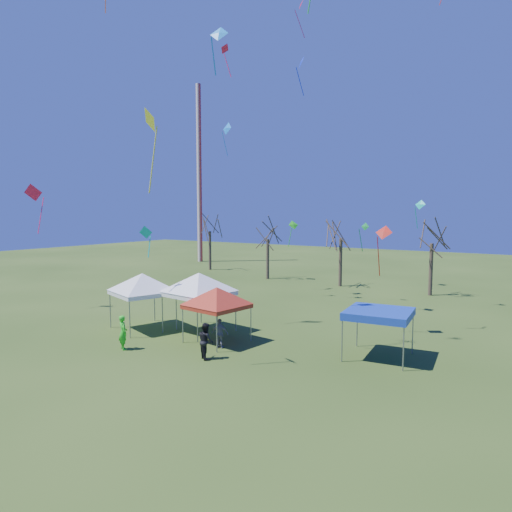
{
  "coord_description": "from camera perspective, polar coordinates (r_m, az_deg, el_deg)",
  "views": [
    {
      "loc": [
        14.6,
        -16.62,
        7.16
      ],
      "look_at": [
        1.83,
        3.0,
        4.89
      ],
      "focal_mm": 32.0,
      "sensor_mm": 36.0,
      "label": 1
    }
  ],
  "objects": [
    {
      "name": "tent_blue",
      "position": [
        23.22,
        15.11,
        -7.01
      ],
      "size": [
        3.34,
        3.34,
        2.38
      ],
      "rotation": [
        0.0,
        0.0,
        0.11
      ],
      "color": "gray",
      "rests_on": "ground"
    },
    {
      "name": "kite_26",
      "position": [
        46.16,
        5.61,
        28.73
      ],
      "size": [
        1.18,
        1.23,
        3.15
      ],
      "rotation": [
        0.0,
        0.0,
        5.38
      ],
      "color": "red",
      "rests_on": "ground"
    },
    {
      "name": "kite_5",
      "position": [
        21.33,
        -13.01,
        16.12
      ],
      "size": [
        1.27,
        1.0,
        3.76
      ],
      "rotation": [
        0.0,
        0.0,
        2.68
      ],
      "color": "#FFF91A",
      "rests_on": "ground"
    },
    {
      "name": "kite_7",
      "position": [
        40.03,
        -3.93,
        24.36
      ],
      "size": [
        0.76,
        0.93,
        2.58
      ],
      "rotation": [
        0.0,
        0.0,
        4.66
      ],
      "color": "#F0163F",
      "rests_on": "ground"
    },
    {
      "name": "tent_white_west",
      "position": [
        28.61,
        -14.04,
        -2.58
      ],
      "size": [
        4.27,
        4.27,
        3.97
      ],
      "rotation": [
        0.0,
        0.0,
        -0.32
      ],
      "color": "gray",
      "rests_on": "ground"
    },
    {
      "name": "radio_mast",
      "position": [
        66.38,
        -7.11,
        10.11
      ],
      "size": [
        0.7,
        0.7,
        25.0
      ],
      "primitive_type": "cylinder",
      "color": "silver",
      "rests_on": "ground"
    },
    {
      "name": "kite_19",
      "position": [
        40.52,
        19.81,
        6.01
      ],
      "size": [
        0.98,
        0.69,
        2.44
      ],
      "rotation": [
        0.0,
        0.0,
        6.09
      ],
      "color": "#0CB99E",
      "rests_on": "ground"
    },
    {
      "name": "tent_red",
      "position": [
        25.06,
        -4.93,
        -4.38
      ],
      "size": [
        3.97,
        3.97,
        3.53
      ],
      "rotation": [
        0.0,
        0.0,
        -0.13
      ],
      "color": "gray",
      "rests_on": "ground"
    },
    {
      "name": "tree_1",
      "position": [
        48.46,
        1.49,
        3.92
      ],
      "size": [
        3.42,
        3.42,
        7.54
      ],
      "color": "#3D2D21",
      "rests_on": "ground"
    },
    {
      "name": "ground",
      "position": [
        23.25,
        -8.03,
        -12.45
      ],
      "size": [
        140.0,
        140.0,
        0.0
      ],
      "primitive_type": "plane",
      "color": "#2A4315",
      "rests_on": "ground"
    },
    {
      "name": "person_green",
      "position": [
        25.03,
        -16.29,
        -9.16
      ],
      "size": [
        0.78,
        0.67,
        1.8
      ],
      "primitive_type": "imported",
      "rotation": [
        0.0,
        0.0,
        2.71
      ],
      "color": "#26D321",
      "rests_on": "ground"
    },
    {
      "name": "tree_2",
      "position": [
        44.38,
        10.61,
        4.32
      ],
      "size": [
        3.71,
        3.71,
        8.18
      ],
      "color": "#3D2D21",
      "rests_on": "ground"
    },
    {
      "name": "tree_0",
      "position": [
        56.51,
        -5.81,
        4.83
      ],
      "size": [
        3.83,
        3.83,
        8.44
      ],
      "color": "#3D2D21",
      "rests_on": "ground"
    },
    {
      "name": "tent_white_mid",
      "position": [
        27.25,
        -7.15,
        -2.6
      ],
      "size": [
        4.63,
        4.63,
        4.12
      ],
      "rotation": [
        0.0,
        0.0,
        -0.13
      ],
      "color": "gray",
      "rests_on": "ground"
    },
    {
      "name": "kite_14",
      "position": [
        37.18,
        -26.05,
        7.12
      ],
      "size": [
        1.56,
        1.32,
        3.66
      ],
      "rotation": [
        0.0,
        0.0,
        3.64
      ],
      "color": "#EF1648",
      "rests_on": "ground"
    },
    {
      "name": "kite_24",
      "position": [
        33.1,
        5.62,
        22.87
      ],
      "size": [
        0.96,
        1.03,
        2.55
      ],
      "rotation": [
        0.0,
        0.0,
        5.4
      ],
      "color": "#152CDF",
      "rests_on": "ground"
    },
    {
      "name": "kite_17",
      "position": [
        27.25,
        15.66,
        2.76
      ],
      "size": [
        1.02,
        0.71,
        3.01
      ],
      "rotation": [
        0.0,
        0.0,
        6.25
      ],
      "color": "red",
      "rests_on": "ground"
    },
    {
      "name": "kite_1",
      "position": [
        26.95,
        -13.58,
        2.84
      ],
      "size": [
        0.86,
        0.6,
        1.83
      ],
      "rotation": [
        0.0,
        0.0,
        3.53
      ],
      "color": "#0BAC9F",
      "rests_on": "ground"
    },
    {
      "name": "person_grey",
      "position": [
        24.4,
        -4.54,
        -9.63
      ],
      "size": [
        0.99,
        0.63,
        1.56
      ],
      "primitive_type": "imported",
      "rotation": [
        0.0,
        0.0,
        3.43
      ],
      "color": "slate",
      "rests_on": "ground"
    },
    {
      "name": "person_dark",
      "position": [
        22.77,
        -6.29,
        -10.48
      ],
      "size": [
        1.09,
        1.02,
        1.77
      ],
      "primitive_type": "imported",
      "rotation": [
        0.0,
        0.0,
        2.59
      ],
      "color": "black",
      "rests_on": "ground"
    },
    {
      "name": "kite_27",
      "position": [
        23.54,
        -4.67,
        25.9
      ],
      "size": [
        1.02,
        0.78,
        2.21
      ],
      "rotation": [
        0.0,
        0.0,
        0.32
      ],
      "color": "#168BEB",
      "rests_on": "ground"
    },
    {
      "name": "kite_2",
      "position": [
        47.83,
        -3.68,
        15.61
      ],
      "size": [
        1.41,
        0.85,
        3.34
      ],
      "rotation": [
        0.0,
        0.0,
        6.0
      ],
      "color": "#167EEC",
      "rests_on": "ground"
    },
    {
      "name": "tree_3",
      "position": [
        41.57,
        21.2,
        3.67
      ],
      "size": [
        3.59,
        3.59,
        7.91
      ],
      "color": "#3D2D21",
      "rests_on": "ground"
    },
    {
      "name": "kite_22",
      "position": [
        37.21,
        13.42,
        3.4
      ],
      "size": [
        0.74,
        0.73,
        2.34
      ],
      "rotation": [
        0.0,
        0.0,
        6.18
      ],
      "color": "green",
      "rests_on": "ground"
    },
    {
      "name": "kite_13",
      "position": [
        41.63,
        4.69,
        3.86
      ],
      "size": [
        1.08,
        1.17,
        2.46
      ],
      "rotation": [
        0.0,
        0.0,
        0.95
      ],
      "color": "green",
      "rests_on": "ground"
    }
  ]
}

